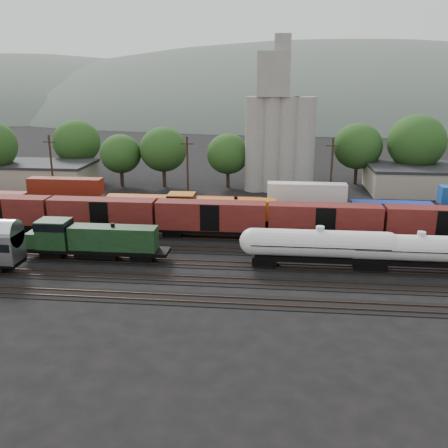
# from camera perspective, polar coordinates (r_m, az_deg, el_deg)

# --- Properties ---
(ground) EXTENTS (600.00, 600.00, 0.00)m
(ground) POSITION_cam_1_polar(r_m,az_deg,el_deg) (64.31, 3.09, -3.17)
(ground) COLOR black
(tracks) EXTENTS (180.00, 33.20, 0.20)m
(tracks) POSITION_cam_1_polar(r_m,az_deg,el_deg) (64.29, 3.09, -3.13)
(tracks) COLOR black
(tracks) RESTS_ON ground
(green_locomotive) EXTENTS (17.63, 3.11, 4.67)m
(green_locomotive) POSITION_cam_1_polar(r_m,az_deg,el_deg) (62.74, -15.17, -1.69)
(green_locomotive) COLOR black
(green_locomotive) RESTS_ON ground
(tank_car_a) EXTENTS (18.51, 3.31, 4.85)m
(tank_car_a) POSITION_cam_1_polar(r_m,az_deg,el_deg) (58.82, 10.82, -2.40)
(tank_car_a) COLOR silver
(tank_car_a) RESTS_ON ground
(tank_car_b) EXTENTS (17.47, 3.13, 4.58)m
(tank_car_b) POSITION_cam_1_polar(r_m,az_deg,el_deg) (60.93, 21.46, -2.77)
(tank_car_b) COLOR silver
(tank_car_b) RESTS_ON ground
(orange_locomotive) EXTENTS (19.17, 3.19, 4.79)m
(orange_locomotive) POSITION_cam_1_polar(r_m,az_deg,el_deg) (73.52, -1.18, 1.61)
(orange_locomotive) COLOR black
(orange_locomotive) RESTS_ON ground
(boxcar_string) EXTENTS (184.40, 2.90, 4.20)m
(boxcar_string) POSITION_cam_1_polar(r_m,az_deg,el_deg) (69.58, 17.73, 0.28)
(boxcar_string) COLOR black
(boxcar_string) RESTS_ON ground
(container_wall) EXTENTS (160.00, 2.60, 5.80)m
(container_wall) POSITION_cam_1_polar(r_m,az_deg,el_deg) (77.84, 4.73, 2.38)
(container_wall) COLOR black
(container_wall) RESTS_ON ground
(grain_silo) EXTENTS (13.40, 5.00, 29.00)m
(grain_silo) POSITION_cam_1_polar(r_m,az_deg,el_deg) (97.03, 6.30, 10.30)
(grain_silo) COLOR gray
(grain_silo) RESTS_ON ground
(industrial_sheds) EXTENTS (119.38, 17.26, 5.10)m
(industrial_sheds) POSITION_cam_1_polar(r_m,az_deg,el_deg) (97.69, 8.10, 5.11)
(industrial_sheds) COLOR #9E937F
(industrial_sheds) RESTS_ON ground
(tree_band) EXTENTS (167.91, 22.56, 14.49)m
(tree_band) POSITION_cam_1_polar(r_m,az_deg,el_deg) (101.22, 1.74, 8.72)
(tree_band) COLOR black
(tree_band) RESTS_ON ground
(utility_poles) EXTENTS (122.20, 0.36, 12.00)m
(utility_poles) POSITION_cam_1_polar(r_m,az_deg,el_deg) (83.96, 3.95, 5.91)
(utility_poles) COLOR black
(utility_poles) RESTS_ON ground
(distant_hills) EXTENTS (860.00, 286.00, 130.00)m
(distant_hills) POSITION_cam_1_polar(r_m,az_deg,el_deg) (323.93, 9.76, 8.84)
(distant_hills) COLOR #59665B
(distant_hills) RESTS_ON ground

